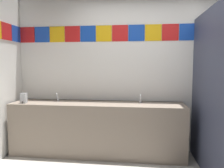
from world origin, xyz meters
The scene contains 5 objects.
wall_back centered at (0.00, 1.51, 1.37)m, with size 4.57×0.09×2.74m.
vanity_counter centered at (-0.87, 1.19, 0.42)m, with size 2.72×0.55×0.83m.
faucet_left centered at (-1.55, 1.28, 0.88)m, with size 0.04×0.10×0.14m.
faucet_right centered at (-0.19, 1.28, 0.88)m, with size 0.04×0.10×0.14m.
soap_dispenser centered at (-2.02, 1.04, 0.91)m, with size 0.09×0.09×0.16m.
Camera 1 is at (-0.22, -2.14, 1.43)m, focal length 34.79 mm.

